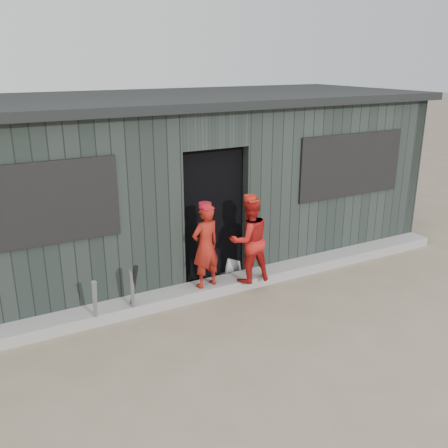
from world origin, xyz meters
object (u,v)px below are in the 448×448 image
bat_left (95,304)px  bat_right (133,290)px  bat_mid (132,294)px  player_grey_back (225,231)px  dugout (174,178)px  player_red_left (206,246)px  player_red_right (249,240)px

bat_left → bat_right: bearing=8.8°
bat_mid → player_grey_back: size_ratio=0.50×
bat_left → player_grey_back: 2.34m
player_grey_back → dugout: dugout is taller
bat_mid → player_red_left: size_ratio=0.59×
bat_left → bat_mid: bat_left is taller
bat_left → dugout: size_ratio=0.09×
dugout → player_grey_back: bearing=-75.4°
player_red_right → bat_left: bearing=4.7°
bat_mid → dugout: (1.40, 1.87, 0.94)m
bat_right → player_red_right: 1.74m
bat_left → dugout: dugout is taller
player_red_right → dugout: (-0.32, 1.85, 0.52)m
bat_left → player_red_left: size_ratio=0.61×
player_red_left → player_grey_back: 0.82m
player_red_right → dugout: 1.95m
bat_right → dugout: bearing=53.2°
player_grey_back → bat_right: bearing=37.1°
bat_left → bat_right: (0.51, 0.08, 0.03)m
bat_left → player_red_right: player_red_right is taller
player_red_left → bat_left: bearing=-3.8°
player_red_left → player_red_right: bearing=157.8°
player_red_right → player_red_left: bearing=-8.6°
bat_right → bat_left: bearing=-171.2°
bat_left → bat_mid: (0.49, 0.05, -0.00)m
dugout → player_red_left: bearing=-99.8°
bat_right → player_grey_back: player_grey_back is taller
bat_right → player_red_right: player_red_right is taller
bat_mid → dugout: 2.52m
player_red_right → dugout: bearing=-77.4°
bat_mid → bat_left: bearing=-174.0°
bat_right → player_red_left: 1.14m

